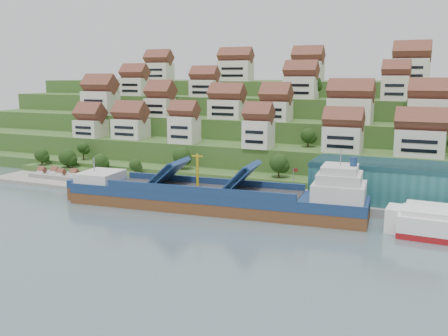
% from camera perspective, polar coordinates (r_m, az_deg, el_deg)
% --- Properties ---
extents(ground, '(300.00, 300.00, 0.00)m').
position_cam_1_polar(ground, '(127.47, -1.27, -4.70)').
color(ground, slate).
rests_on(ground, ground).
extents(quay, '(180.00, 14.00, 2.20)m').
position_cam_1_polar(quay, '(134.34, 9.25, -3.56)').
color(quay, gray).
rests_on(quay, ground).
extents(pebble_beach, '(45.00, 20.00, 1.00)m').
position_cam_1_polar(pebble_beach, '(168.70, -17.60, -1.23)').
color(pebble_beach, gray).
rests_on(pebble_beach, ground).
extents(hillside, '(260.00, 128.00, 31.00)m').
position_cam_1_polar(hillside, '(222.30, 10.16, 4.49)').
color(hillside, '#2D4C1E').
rests_on(hillside, ground).
extents(hillside_village, '(156.91, 64.73, 28.58)m').
position_cam_1_polar(hillside_village, '(179.53, 7.57, 7.54)').
color(hillside_village, silver).
rests_on(hillside_village, ground).
extents(hillside_trees, '(142.29, 62.55, 30.16)m').
position_cam_1_polar(hillside_trees, '(169.28, 1.76, 4.83)').
color(hillside_trees, '#203D14').
rests_on(hillside_trees, ground).
extents(warehouse, '(60.00, 15.00, 10.00)m').
position_cam_1_polar(warehouse, '(130.97, 23.23, -1.91)').
color(warehouse, '#256467').
rests_on(warehouse, quay).
extents(flagpole, '(1.28, 0.16, 8.00)m').
position_cam_1_polar(flagpole, '(128.81, 7.95, -1.49)').
color(flagpole, gray).
rests_on(flagpole, quay).
extents(beach_huts, '(14.40, 3.70, 2.20)m').
position_cam_1_polar(beach_huts, '(168.81, -18.42, -0.72)').
color(beach_huts, white).
rests_on(beach_huts, pebble_beach).
extents(cargo_ship, '(76.73, 18.21, 16.83)m').
position_cam_1_polar(cargo_ship, '(124.84, -0.45, -3.50)').
color(cargo_ship, brown).
rests_on(cargo_ship, ground).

